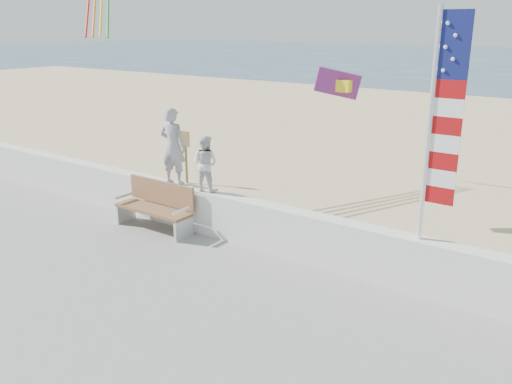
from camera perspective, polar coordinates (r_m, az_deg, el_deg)
ground at (r=9.32m, az=-7.60°, el=-10.45°), size 220.00×220.00×0.00m
sand at (r=16.56m, az=14.10°, el=1.81°), size 90.00×40.00×0.08m
seawall at (r=10.46m, az=-0.25°, el=-3.31°), size 30.00×0.35×0.90m
adult at (r=11.39m, az=-8.74°, el=4.79°), size 0.65×0.48×1.61m
child at (r=10.87m, az=-5.37°, el=3.03°), size 0.62×0.52×1.14m
bench at (r=11.49m, az=-10.47°, el=-1.39°), size 1.80×0.57×1.00m
flag at (r=8.39m, az=18.72°, el=7.34°), size 0.50×0.08×3.50m
parafoil_kite at (r=12.12m, az=8.68°, el=11.23°), size 1.01×0.75×0.70m
sign at (r=14.94m, az=-7.42°, el=4.13°), size 0.32×0.07×1.46m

